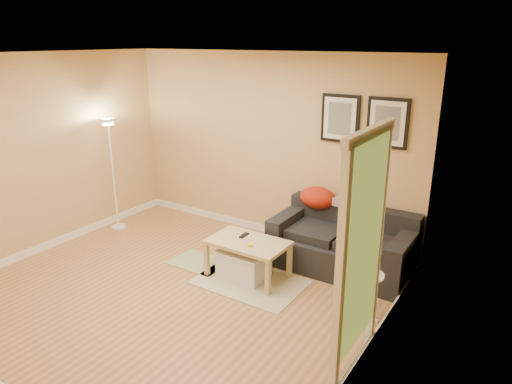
# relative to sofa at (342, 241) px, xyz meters

# --- Properties ---
(floor) EXTENTS (4.50, 4.50, 0.00)m
(floor) POSITION_rel_sofa_xyz_m (-1.38, -1.53, -0.38)
(floor) COLOR #B67E4E
(floor) RESTS_ON ground
(ceiling) EXTENTS (4.50, 4.50, 0.00)m
(ceiling) POSITION_rel_sofa_xyz_m (-1.38, -1.53, 2.23)
(ceiling) COLOR white
(ceiling) RESTS_ON wall_back
(wall_back) EXTENTS (4.50, 0.00, 4.50)m
(wall_back) POSITION_rel_sofa_xyz_m (-1.38, 0.47, 0.92)
(wall_back) COLOR tan
(wall_back) RESTS_ON ground
(wall_left) EXTENTS (0.00, 4.00, 4.00)m
(wall_left) POSITION_rel_sofa_xyz_m (-3.63, -1.53, 0.92)
(wall_left) COLOR tan
(wall_left) RESTS_ON ground
(wall_right) EXTENTS (0.00, 4.00, 4.00)m
(wall_right) POSITION_rel_sofa_xyz_m (0.87, -1.53, 0.92)
(wall_right) COLOR tan
(wall_right) RESTS_ON ground
(baseboard_back) EXTENTS (4.50, 0.02, 0.10)m
(baseboard_back) POSITION_rel_sofa_xyz_m (-1.38, 0.46, -0.33)
(baseboard_back) COLOR white
(baseboard_back) RESTS_ON ground
(baseboard_left) EXTENTS (0.02, 4.00, 0.10)m
(baseboard_left) POSITION_rel_sofa_xyz_m (-3.62, -1.53, -0.33)
(baseboard_left) COLOR white
(baseboard_left) RESTS_ON ground
(baseboard_right) EXTENTS (0.02, 4.00, 0.10)m
(baseboard_right) POSITION_rel_sofa_xyz_m (0.86, -1.53, -0.33)
(baseboard_right) COLOR white
(baseboard_right) RESTS_ON ground
(sofa) EXTENTS (1.70, 0.90, 0.75)m
(sofa) POSITION_rel_sofa_xyz_m (0.00, 0.00, 0.00)
(sofa) COLOR black
(sofa) RESTS_ON ground
(red_throw) EXTENTS (0.48, 0.36, 0.28)m
(red_throw) POSITION_rel_sofa_xyz_m (-0.48, 0.27, 0.40)
(red_throw) COLOR #BC3211
(red_throw) RESTS_ON sofa
(plaid_throw) EXTENTS (0.45, 0.32, 0.10)m
(plaid_throw) POSITION_rel_sofa_xyz_m (-0.02, 0.29, 0.41)
(plaid_throw) COLOR tan
(plaid_throw) RESTS_ON sofa
(framed_print_left) EXTENTS (0.50, 0.04, 0.60)m
(framed_print_left) POSITION_rel_sofa_xyz_m (-0.30, 0.45, 1.43)
(framed_print_left) COLOR black
(framed_print_left) RESTS_ON wall_back
(framed_print_right) EXTENTS (0.50, 0.04, 0.60)m
(framed_print_right) POSITION_rel_sofa_xyz_m (0.30, 0.45, 1.43)
(framed_print_right) COLOR black
(framed_print_right) RESTS_ON wall_back
(area_rug) EXTENTS (1.25, 0.85, 0.01)m
(area_rug) POSITION_rel_sofa_xyz_m (-0.76, -0.92, -0.37)
(area_rug) COLOR #BCB195
(area_rug) RESTS_ON ground
(green_runner) EXTENTS (0.70, 0.50, 0.01)m
(green_runner) POSITION_rel_sofa_xyz_m (-1.59, -0.86, -0.37)
(green_runner) COLOR #668C4C
(green_runner) RESTS_ON ground
(coffee_table) EXTENTS (0.94, 0.58, 0.47)m
(coffee_table) POSITION_rel_sofa_xyz_m (-0.86, -0.81, -0.14)
(coffee_table) COLOR tan
(coffee_table) RESTS_ON ground
(remote_control) EXTENTS (0.06, 0.16, 0.02)m
(remote_control) POSITION_rel_sofa_xyz_m (-0.98, -0.72, 0.10)
(remote_control) COLOR black
(remote_control) RESTS_ON coffee_table
(tape_roll) EXTENTS (0.07, 0.07, 0.03)m
(tape_roll) POSITION_rel_sofa_xyz_m (-0.76, -0.92, 0.11)
(tape_roll) COLOR yellow
(tape_roll) RESTS_ON coffee_table
(storage_bin) EXTENTS (0.58, 0.42, 0.36)m
(storage_bin) POSITION_rel_sofa_xyz_m (-0.89, -0.86, -0.20)
(storage_bin) COLOR white
(storage_bin) RESTS_ON ground
(side_table) EXTENTS (0.33, 0.33, 0.51)m
(side_table) POSITION_rel_sofa_xyz_m (0.64, -0.90, -0.12)
(side_table) COLOR white
(side_table) RESTS_ON ground
(book_stack) EXTENTS (0.17, 0.22, 0.07)m
(book_stack) POSITION_rel_sofa_xyz_m (0.63, -0.88, 0.17)
(book_stack) COLOR #2E628B
(book_stack) RESTS_ON side_table
(floor_lamp) EXTENTS (0.22, 0.22, 1.68)m
(floor_lamp) POSITION_rel_sofa_xyz_m (-3.38, -0.61, 0.42)
(floor_lamp) COLOR white
(floor_lamp) RESTS_ON ground
(doorway) EXTENTS (0.12, 1.01, 2.13)m
(doorway) POSITION_rel_sofa_xyz_m (0.82, -1.68, 0.65)
(doorway) COLOR white
(doorway) RESTS_ON ground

